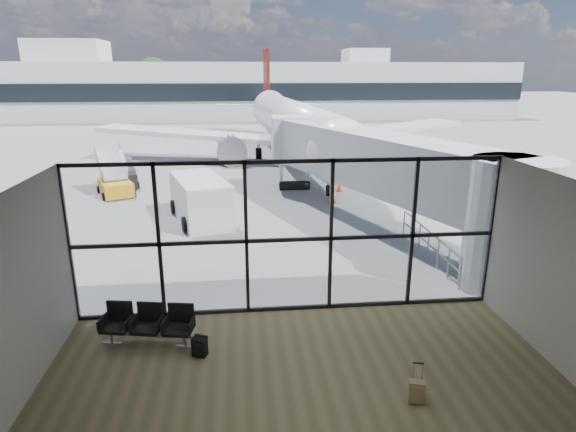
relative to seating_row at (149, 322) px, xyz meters
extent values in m
plane|color=slate|center=(3.78, 41.40, -0.59)|extent=(220.00, 220.00, 0.00)
cube|color=brown|center=(3.78, -2.60, -0.58)|extent=(12.00, 8.00, 0.01)
cube|color=silver|center=(3.78, -2.60, 3.91)|extent=(12.00, 8.00, 0.02)
cube|color=white|center=(3.78, 1.40, 1.66)|extent=(12.00, 0.04, 4.50)
cube|color=black|center=(3.78, 1.40, -0.53)|extent=(12.00, 0.12, 0.10)
cube|color=black|center=(3.78, 1.40, 1.61)|extent=(12.00, 0.12, 0.10)
cube|color=black|center=(3.78, 1.40, 3.85)|extent=(12.00, 0.12, 0.10)
cube|color=black|center=(-2.22, 1.40, 1.66)|extent=(0.10, 0.12, 4.50)
cube|color=black|center=(0.18, 1.40, 1.66)|extent=(0.10, 0.12, 4.50)
cube|color=black|center=(2.58, 1.40, 1.66)|extent=(0.10, 0.12, 4.50)
cube|color=black|center=(4.98, 1.40, 1.66)|extent=(0.10, 0.12, 4.50)
cube|color=black|center=(7.38, 1.40, 1.66)|extent=(0.10, 0.12, 4.50)
cube|color=black|center=(9.78, 1.40, 1.66)|extent=(0.10, 0.12, 4.50)
cylinder|color=#ADB0B3|center=(10.98, 2.40, 1.51)|extent=(2.80, 2.80, 4.20)
cube|color=#ADB0B3|center=(8.33, 9.40, 2.41)|extent=(7.45, 14.81, 2.40)
cube|color=#ADB0B3|center=(5.68, 16.40, 2.41)|extent=(2.60, 2.20, 2.60)
cylinder|color=gray|center=(4.88, 16.40, 0.31)|extent=(0.20, 0.20, 1.80)
cylinder|color=gray|center=(6.48, 16.40, 0.31)|extent=(0.20, 0.20, 1.80)
cylinder|color=black|center=(5.68, 16.40, -0.34)|extent=(1.80, 0.56, 0.56)
cylinder|color=gray|center=(9.38, 2.20, -0.04)|extent=(0.06, 0.06, 1.10)
cylinder|color=gray|center=(9.38, 3.10, -0.04)|extent=(0.06, 0.06, 1.10)
cylinder|color=gray|center=(9.38, 4.00, -0.04)|extent=(0.06, 0.06, 1.10)
cylinder|color=gray|center=(9.38, 4.90, -0.04)|extent=(0.06, 0.06, 1.10)
cylinder|color=gray|center=(9.38, 5.80, -0.04)|extent=(0.06, 0.06, 1.10)
cylinder|color=gray|center=(9.38, 6.70, -0.04)|extent=(0.06, 0.06, 1.10)
cylinder|color=gray|center=(9.38, 7.60, -0.04)|extent=(0.06, 0.06, 1.10)
cylinder|color=gray|center=(9.38, 4.90, 0.49)|extent=(0.06, 5.40, 0.06)
cylinder|color=gray|center=(9.38, 4.90, 0.01)|extent=(0.06, 5.40, 0.06)
cube|color=silver|center=(3.78, 63.40, 3.41)|extent=(80.00, 12.00, 8.00)
cube|color=black|center=(3.78, 57.30, 3.41)|extent=(80.00, 0.20, 2.40)
cube|color=silver|center=(-21.22, 63.40, 8.91)|extent=(10.00, 8.00, 3.00)
cube|color=silver|center=(21.78, 63.40, 8.41)|extent=(6.00, 6.00, 2.00)
cylinder|color=#382619|center=(-35.22, 73.40, 0.94)|extent=(0.50, 0.50, 3.06)
sphere|color=black|center=(-35.22, 73.40, 4.68)|extent=(5.61, 5.61, 5.61)
cylinder|color=#382619|center=(-29.22, 73.40, 1.12)|extent=(0.50, 0.50, 3.42)
sphere|color=black|center=(-29.22, 73.40, 5.30)|extent=(6.27, 6.27, 6.27)
cylinder|color=#382619|center=(-23.22, 73.40, 0.76)|extent=(0.50, 0.50, 2.70)
sphere|color=black|center=(-23.22, 73.40, 4.06)|extent=(4.95, 4.95, 4.95)
cylinder|color=#382619|center=(-17.22, 73.40, 0.94)|extent=(0.50, 0.50, 3.06)
sphere|color=black|center=(-17.22, 73.40, 4.68)|extent=(5.61, 5.61, 5.61)
cylinder|color=#382619|center=(-11.22, 73.40, 1.12)|extent=(0.50, 0.50, 3.42)
sphere|color=black|center=(-11.22, 73.40, 5.30)|extent=(6.27, 6.27, 6.27)
cube|color=gray|center=(-0.02, -0.13, -0.32)|extent=(2.37, 0.52, 0.04)
cube|color=black|center=(-0.83, 0.02, -0.11)|extent=(0.78, 0.74, 0.09)
cube|color=black|center=(-0.77, 0.32, 0.17)|extent=(0.68, 0.20, 0.60)
cube|color=black|center=(-0.02, -0.13, -0.11)|extent=(0.78, 0.74, 0.09)
cube|color=black|center=(0.03, 0.17, 0.17)|extent=(0.68, 0.20, 0.60)
cube|color=black|center=(0.78, -0.28, -0.11)|extent=(0.78, 0.74, 0.09)
cube|color=black|center=(0.83, 0.02, 0.17)|extent=(0.68, 0.20, 0.60)
cylinder|color=gray|center=(-0.99, 0.05, -0.45)|extent=(0.07, 0.07, 0.27)
cylinder|color=gray|center=(0.94, -0.30, -0.45)|extent=(0.07, 0.07, 0.27)
cube|color=black|center=(1.33, -0.76, -0.35)|extent=(0.41, 0.34, 0.48)
cube|color=black|center=(1.28, -0.88, -0.35)|extent=(0.29, 0.18, 0.33)
cylinder|color=black|center=(1.38, -0.66, -0.11)|extent=(0.33, 0.22, 0.09)
cube|color=#927C51|center=(6.03, -3.01, -0.32)|extent=(0.38, 0.29, 0.50)
cube|color=#927C51|center=(6.00, -3.12, -0.32)|extent=(0.28, 0.11, 0.37)
cylinder|color=gray|center=(5.97, -2.90, 0.11)|extent=(0.02, 0.02, 0.42)
cylinder|color=gray|center=(6.15, -2.95, 0.11)|extent=(0.02, 0.02, 0.42)
cube|color=black|center=(6.06, -2.93, 0.31)|extent=(0.22, 0.09, 0.02)
cylinder|color=black|center=(5.97, -2.90, -0.56)|extent=(0.04, 0.06, 0.06)
cylinder|color=black|center=(6.15, -2.95, -0.56)|extent=(0.04, 0.06, 0.06)
cylinder|color=silver|center=(6.70, 26.92, 2.25)|extent=(5.20, 28.52, 3.50)
sphere|color=silver|center=(7.55, 12.76, 2.25)|extent=(3.50, 3.50, 3.50)
cone|color=silver|center=(5.70, 43.43, 2.53)|extent=(3.83, 5.87, 3.50)
cube|color=black|center=(7.51, 13.33, 2.72)|extent=(2.14, 1.26, 0.47)
cube|color=silver|center=(-1.38, 27.38, 1.44)|extent=(14.53, 6.67, 1.12)
cylinder|color=black|center=(1.85, 25.68, 0.50)|extent=(2.17, 3.33, 1.99)
cube|color=silver|center=(2.71, 42.78, 2.63)|extent=(5.39, 2.46, 0.17)
cube|color=silver|center=(14.66, 28.34, 1.44)|extent=(14.37, 8.18, 1.12)
cylinder|color=black|center=(11.66, 26.27, 0.50)|extent=(2.17, 3.33, 1.99)
cube|color=silver|center=(8.75, 43.14, 2.63)|extent=(5.46, 3.02, 0.17)
cube|color=#63140E|center=(5.70, 43.43, 5.65)|extent=(0.50, 3.60, 5.67)
cylinder|color=gray|center=(7.44, 14.65, 0.07)|extent=(0.19, 0.19, 1.32)
cylinder|color=black|center=(7.44, 14.65, -0.26)|extent=(0.28, 0.67, 0.66)
cylinder|color=black|center=(4.03, 27.23, -0.16)|extent=(0.48, 0.93, 0.91)
cylinder|color=black|center=(9.31, 27.55, -0.16)|extent=(0.48, 0.93, 0.91)
cube|color=white|center=(0.58, 10.74, 0.43)|extent=(3.27, 5.05, 2.03)
cube|color=black|center=(1.06, 9.09, 0.99)|extent=(2.20, 1.71, 0.71)
cylinder|color=black|center=(0.03, 8.99, -0.23)|extent=(0.44, 0.75, 0.71)
cylinder|color=black|center=(1.98, 9.57, -0.23)|extent=(0.44, 0.75, 0.71)
cylinder|color=black|center=(-0.83, 11.92, -0.23)|extent=(0.44, 0.75, 0.71)
cylinder|color=black|center=(1.12, 12.49, -0.23)|extent=(0.44, 0.75, 0.71)
cube|color=black|center=(-4.49, 18.29, -0.10)|extent=(1.90, 2.91, 0.89)
cube|color=black|center=(-4.77, 19.32, 0.57)|extent=(1.61, 2.42, 0.92)
cylinder|color=black|center=(-4.86, 17.27, -0.36)|extent=(0.29, 0.48, 0.45)
cylinder|color=black|center=(-3.66, 17.59, -0.36)|extent=(0.29, 0.48, 0.45)
cylinder|color=black|center=(-5.32, 18.99, -0.36)|extent=(0.29, 0.48, 0.45)
cylinder|color=black|center=(-4.12, 19.31, -0.36)|extent=(0.29, 0.48, 0.45)
cube|color=orange|center=(-4.60, 16.15, -0.15)|extent=(2.51, 3.14, 0.78)
cube|color=gray|center=(-4.90, 16.87, 0.98)|extent=(2.13, 2.58, 1.45)
cylinder|color=black|center=(-4.94, 14.94, -0.37)|extent=(0.35, 0.47, 0.43)
cylinder|color=black|center=(-3.49, 15.55, -0.37)|extent=(0.35, 0.47, 0.43)
cylinder|color=black|center=(-5.70, 16.75, -0.37)|extent=(0.35, 0.47, 0.43)
cylinder|color=black|center=(-4.26, 17.36, -0.37)|extent=(0.35, 0.47, 0.43)
cube|color=orange|center=(1.32, 13.98, -0.57)|extent=(0.45, 0.45, 0.03)
cone|color=orange|center=(1.32, 13.98, -0.26)|extent=(0.43, 0.43, 0.65)
cube|color=#F44C0C|center=(7.37, 13.23, -0.57)|extent=(0.43, 0.43, 0.03)
cone|color=#F44C0C|center=(7.37, 13.23, -0.28)|extent=(0.41, 0.41, 0.62)
cube|color=red|center=(8.24, 15.61, -0.57)|extent=(0.37, 0.37, 0.03)
cone|color=red|center=(8.24, 15.61, -0.32)|extent=(0.35, 0.35, 0.53)
camera|label=1|loc=(2.44, -11.36, 6.18)|focal=30.00mm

